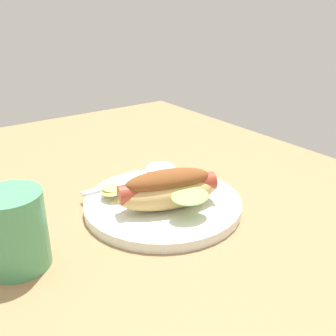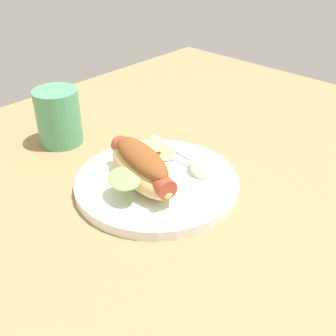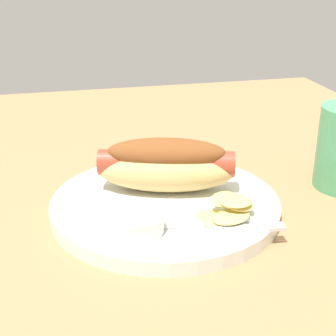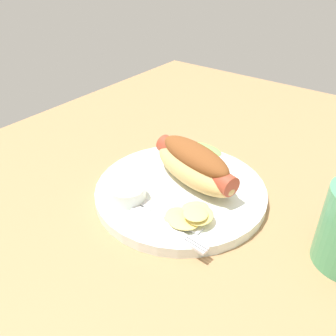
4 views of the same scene
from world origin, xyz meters
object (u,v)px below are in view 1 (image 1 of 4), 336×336
(fork, at_px, (128,183))
(chips_pile, at_px, (117,190))
(hot_dog, at_px, (168,189))
(knife, at_px, (139,185))
(plate, at_px, (163,204))
(drinking_cup, at_px, (14,230))
(sauce_ramekin, at_px, (161,173))

(fork, distance_m, chips_pile, 0.05)
(hot_dog, bearing_deg, knife, -75.22)
(fork, bearing_deg, hot_dog, 99.85)
(plate, xyz_separation_m, hot_dog, (0.03, -0.01, 0.04))
(hot_dog, xyz_separation_m, chips_pile, (-0.08, -0.05, -0.02))
(fork, height_order, drinking_cup, drinking_cup)
(sauce_ramekin, bearing_deg, knife, -83.86)
(hot_dog, distance_m, knife, 0.10)
(plate, bearing_deg, hot_dog, -15.05)
(sauce_ramekin, bearing_deg, fork, -102.77)
(fork, distance_m, drinking_cup, 0.24)
(plate, xyz_separation_m, sauce_ramekin, (-0.07, 0.04, 0.02))
(sauce_ramekin, distance_m, chips_pile, 0.10)
(hot_dog, bearing_deg, drinking_cup, 13.04)
(plate, height_order, chips_pile, chips_pile)
(hot_dog, xyz_separation_m, fork, (-0.11, -0.01, -0.03))
(fork, bearing_deg, sauce_ramekin, 172.25)
(sauce_ramekin, bearing_deg, chips_pile, -82.10)
(plate, relative_size, knife, 1.78)
(knife, xyz_separation_m, chips_pile, (0.01, -0.05, 0.01))
(sauce_ramekin, height_order, knife, sauce_ramekin)
(plate, relative_size, hot_dog, 1.50)
(fork, distance_m, knife, 0.02)
(plate, xyz_separation_m, drinking_cup, (0.01, -0.24, 0.04))
(fork, height_order, knife, same)
(sauce_ramekin, relative_size, drinking_cup, 0.51)
(sauce_ramekin, height_order, fork, sauce_ramekin)
(plate, xyz_separation_m, knife, (-0.06, -0.01, 0.01))
(hot_dog, height_order, knife, hot_dog)
(drinking_cup, bearing_deg, chips_pile, 111.16)
(sauce_ramekin, xyz_separation_m, drinking_cup, (0.08, -0.28, 0.02))
(chips_pile, distance_m, drinking_cup, 0.20)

